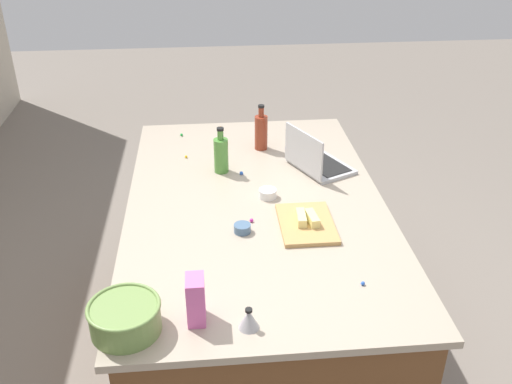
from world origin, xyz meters
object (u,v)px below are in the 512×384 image
bottle_olive (221,154)px  butter_stick_right (301,218)px  cutting_board (306,224)px  butter_stick_left (312,218)px  ramekin_medium (268,193)px  mixing_bowl_large (125,317)px  bottle_soy (261,131)px  kitchen_timer (249,319)px  ramekin_small (242,228)px  laptop (315,161)px  candy_bag (196,300)px

bottle_olive → butter_stick_right: bearing=-149.3°
cutting_board → butter_stick_left: 0.04m
bottle_olive → ramekin_medium: (-0.28, -0.20, -0.07)m
cutting_board → butter_stick_right: bearing=75.1°
mixing_bowl_large → cutting_board: mixing_bowl_large is taller
bottle_soy → mixing_bowl_large: bearing=156.9°
bottle_soy → cutting_board: bottle_soy is taller
bottle_soy → cutting_board: bearing=-171.8°
ramekin_medium → bottle_olive: bearing=35.4°
butter_stick_left → kitchen_timer: (-0.59, 0.32, -0.00)m
cutting_board → kitchen_timer: (-0.59, 0.29, 0.03)m
kitchen_timer → butter_stick_right: bearing=-24.3°
butter_stick_left → ramekin_small: size_ratio=1.56×
bottle_soy → kitchen_timer: bearing=172.6°
bottle_soy → butter_stick_right: (-0.78, -0.09, -0.06)m
butter_stick_right → ramekin_medium: butter_stick_right is taller
kitchen_timer → mixing_bowl_large: bearing=86.4°
laptop → bottle_olive: size_ratio=1.61×
cutting_board → bottle_olive: bearing=32.2°
butter_stick_left → kitchen_timer: 0.67m
ramekin_small → butter_stick_right: bearing=-83.1°
bottle_olive → bottle_soy: 0.33m
mixing_bowl_large → ramekin_medium: bearing=-34.0°
laptop → bottle_soy: (0.27, 0.24, 0.05)m
butter_stick_left → bottle_soy: bearing=9.8°
cutting_board → butter_stick_left: butter_stick_left is taller
bottle_soy → butter_stick_right: 0.78m
kitchen_timer → ramekin_small: bearing=-2.0°
laptop → bottle_olive: bottle_olive is taller
laptop → butter_stick_right: bearing=163.1°
ramekin_small → butter_stick_left: bearing=-85.6°
butter_stick_left → butter_stick_right: same height
bottle_olive → kitchen_timer: bearing=-177.8°
butter_stick_right → butter_stick_left: bearing=-99.7°
butter_stick_left → butter_stick_right: bearing=80.3°
laptop → cutting_board: bearing=165.6°
laptop → mixing_bowl_large: 1.36m
butter_stick_right → mixing_bowl_large: bearing=130.7°
ramekin_medium → candy_bag: (-0.79, 0.33, 0.06)m
bottle_olive → cutting_board: bottle_olive is taller
ramekin_small → kitchen_timer: 0.57m
mixing_bowl_large → ramekin_small: bearing=-37.5°
candy_bag → ramekin_medium: bearing=-22.3°
bottle_olive → bottle_soy: (0.25, -0.22, 0.01)m
mixing_bowl_large → kitchen_timer: (-0.02, -0.40, -0.02)m
candy_bag → butter_stick_right: bearing=-38.7°
mixing_bowl_large → candy_bag: (0.03, -0.23, 0.03)m
ramekin_small → kitchen_timer: kitchen_timer is taller
bottle_soy → butter_stick_left: 0.80m
kitchen_timer → ramekin_medium: bearing=-10.5°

